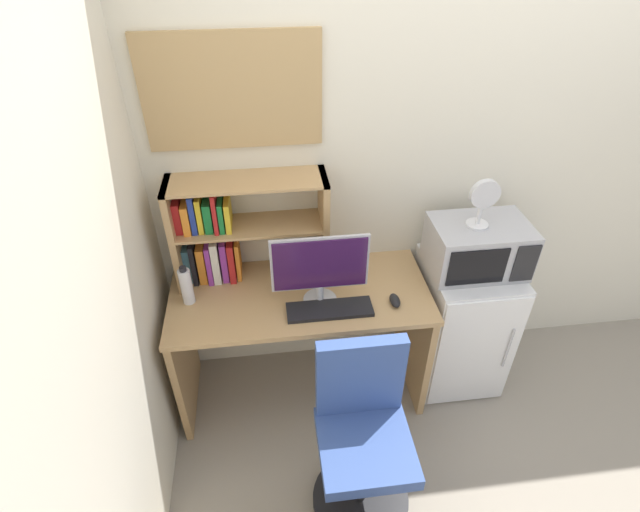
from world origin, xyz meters
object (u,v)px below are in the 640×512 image
at_px(computer_mouse, 395,300).
at_px(desk_chair, 362,442).
at_px(microwave, 478,247).
at_px(wall_corkboard, 232,92).
at_px(mini_fridge, 460,322).
at_px(keyboard, 330,310).
at_px(hutch_bookshelf, 227,231).
at_px(water_bottle, 186,286).
at_px(desk_fan, 483,200).
at_px(monitor, 320,267).

height_order(computer_mouse, desk_chair, desk_chair).
bearing_deg(microwave, computer_mouse, -159.47).
relative_size(computer_mouse, microwave, 0.20).
bearing_deg(wall_corkboard, mini_fridge, -12.12).
xyz_separation_m(keyboard, desk_chair, (0.08, -0.51, -0.36)).
height_order(mini_fridge, microwave, microwave).
relative_size(hutch_bookshelf, wall_corkboard, 0.98).
bearing_deg(microwave, water_bottle, -178.76).
height_order(computer_mouse, water_bottle, water_bottle).
distance_m(microwave, desk_fan, 0.28).
bearing_deg(microwave, monitor, -172.54).
bearing_deg(keyboard, mini_fridge, 13.19).
distance_m(computer_mouse, microwave, 0.53).
height_order(computer_mouse, microwave, microwave).
relative_size(monitor, computer_mouse, 4.68).
xyz_separation_m(monitor, computer_mouse, (0.37, -0.07, -0.19)).
distance_m(monitor, computer_mouse, 0.42).
distance_m(microwave, wall_corkboard, 1.43).
relative_size(hutch_bookshelf, desk_fan, 3.00).
distance_m(monitor, microwave, 0.85).
bearing_deg(desk_fan, water_bottle, -178.94).
bearing_deg(wall_corkboard, desk_fan, -12.55).
distance_m(water_bottle, desk_chair, 1.11).
bearing_deg(desk_chair, hutch_bookshelf, 123.07).
bearing_deg(desk_chair, monitor, 101.42).
height_order(microwave, desk_chair, microwave).
bearing_deg(computer_mouse, desk_chair, -115.62).
relative_size(desk_fan, wall_corkboard, 0.33).
relative_size(keyboard, desk_fan, 1.64).
bearing_deg(monitor, water_bottle, 173.22).
xyz_separation_m(keyboard, mini_fridge, (0.80, 0.19, -0.37)).
bearing_deg(desk_chair, keyboard, 99.08).
distance_m(computer_mouse, desk_fan, 0.65).
bearing_deg(computer_mouse, monitor, 169.84).
distance_m(desk_fan, desk_chair, 1.27).
bearing_deg(mini_fridge, desk_chair, -136.03).
bearing_deg(desk_chair, mini_fridge, 43.97).
xyz_separation_m(water_bottle, microwave, (1.49, 0.03, 0.08)).
xyz_separation_m(monitor, microwave, (0.84, 0.11, -0.03)).
xyz_separation_m(mini_fridge, desk_fan, (-0.03, -0.00, 0.82)).
xyz_separation_m(microwave, desk_fan, (-0.03, -0.01, 0.28)).
bearing_deg(monitor, microwave, 7.46).
distance_m(hutch_bookshelf, desk_chair, 1.20).
distance_m(keyboard, water_bottle, 0.71).
relative_size(microwave, desk_chair, 0.53).
height_order(monitor, desk_chair, monitor).
distance_m(hutch_bookshelf, keyboard, 0.65).
relative_size(monitor, water_bottle, 2.17).
distance_m(monitor, water_bottle, 0.67).
bearing_deg(mini_fridge, microwave, 89.72).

